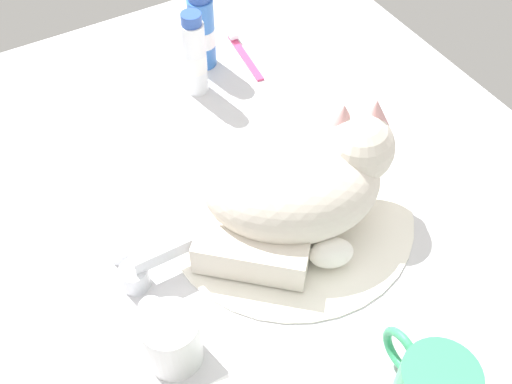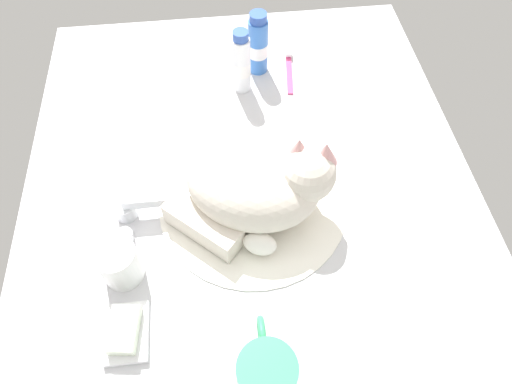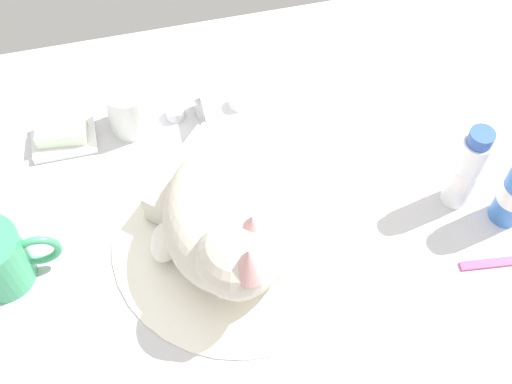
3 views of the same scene
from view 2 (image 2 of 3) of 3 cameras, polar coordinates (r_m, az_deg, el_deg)
ground_plane at (r=80.72cm, az=-0.35°, el=-1.97°), size 110.00×82.50×3.00cm
sink_basin at (r=79.19cm, az=-0.36°, el=-1.28°), size 33.28×33.28×0.62cm
faucet at (r=79.09cm, az=-15.37°, el=-1.91°), size 12.20×10.81×5.16cm
cat at (r=73.17cm, az=0.46°, el=1.28°), size 25.59×30.15×15.69cm
coffee_mug at (r=64.19cm, az=1.34°, el=-22.16°), size 12.11×8.04×8.44cm
rinse_cup at (r=72.87cm, az=-17.06°, el=-8.73°), size 6.43×6.43×7.41cm
soap_dish at (r=71.84cm, az=-16.20°, el=-16.93°), size 9.00×6.40×1.20cm
soap_bar at (r=70.29cm, az=-16.53°, el=-16.52°), size 7.28×4.82×2.16cm
toothpaste_bottle at (r=94.06cm, az=-1.86°, el=16.12°), size 3.72×3.72×14.07cm
mouthwash_bottle at (r=98.65cm, az=0.26°, el=18.29°), size 4.26×4.26×13.90cm
toothbrush at (r=102.33cm, az=4.26°, el=15.47°), size 13.46×2.90×1.60cm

